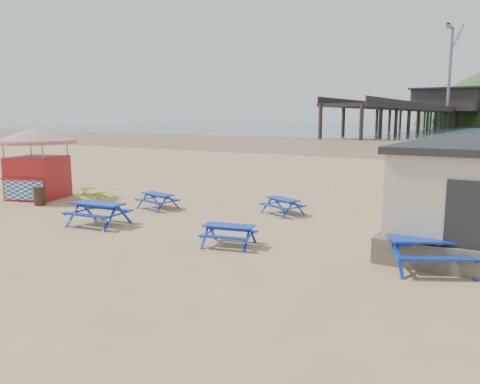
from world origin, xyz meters
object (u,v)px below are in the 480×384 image
Objects in this scene: picnic_table_blue_b at (283,206)px; ice_cream_kiosk at (37,154)px; picnic_table_blue_a at (158,201)px; litter_bin at (40,196)px; picnic_table_yellow at (94,197)px.

ice_cream_kiosk reaches higher than picnic_table_blue_b.
picnic_table_blue_b is (5.10, 1.81, -0.01)m from picnic_table_blue_a.
picnic_table_blue_b is at bearing -7.07° from ice_cream_kiosk.
ice_cream_kiosk is at bearing 145.41° from litter_bin.
litter_bin reaches higher than picnic_table_blue_a.
litter_bin is at bearing -145.91° from picnic_table_blue_a.
picnic_table_blue_a is 0.93× the size of picnic_table_blue_b.
picnic_table_blue_a is 5.49m from litter_bin.
picnic_table_yellow is (-8.19, -2.61, 0.01)m from picnic_table_blue_b.
picnic_table_blue_b is 12.32m from ice_cream_kiosk.
ice_cream_kiosk is (-6.76, -0.99, 1.84)m from picnic_table_blue_a.
ice_cream_kiosk is (-3.67, -0.18, 1.84)m from picnic_table_yellow.
picnic_table_yellow is 4.11m from ice_cream_kiosk.
picnic_table_blue_b is 10.89m from litter_bin.
ice_cream_kiosk reaches higher than picnic_table_blue_a.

